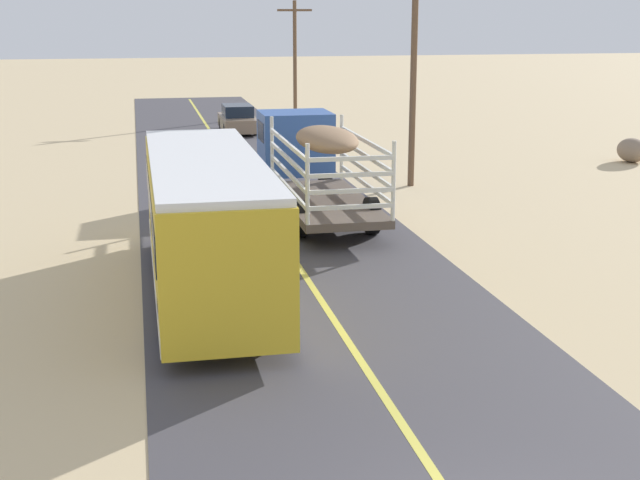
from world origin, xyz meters
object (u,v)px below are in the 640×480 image
Objects in this scene: livestock_truck at (307,152)px; power_pole_mid at (414,68)px; car_far at (238,120)px; bus at (207,221)px; power_pole_far at (295,53)px; boulder_far_horizon at (632,150)px.

power_pole_mid reaches higher than livestock_truck.
bus is at bearing -97.88° from car_far.
power_pole_far is (8.58, 36.78, 2.06)m from bus.
power_pole_far is at bearing 116.97° from boulder_far_horizon.
car_far is 10.24m from power_pole_far.
livestock_truck reaches higher than car_far.
bus reaches higher than boulder_far_horizon.
bus is at bearing -142.59° from boulder_far_horizon.
bus is 1.42× the size of power_pole_far.
power_pole_mid is 12.15m from boulder_far_horizon.
livestock_truck is 2.20× the size of car_far.
power_pole_far reaches higher than boulder_far_horizon.
bus is (-4.10, -9.30, -0.04)m from livestock_truck.
bus is 37.83m from power_pole_far.
livestock_truck is at bearing 66.21° from bus.
power_pole_far is at bearing 80.73° from livestock_truck.
power_pole_mid reaches higher than bus.
bus reaches higher than livestock_truck.
power_pole_mid is 5.06× the size of boulder_far_horizon.
power_pole_far is 4.37× the size of boulder_far_horizon.
car_far is 2.73× the size of boulder_far_horizon.
boulder_far_horizon is (19.65, 15.03, -1.22)m from bus.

